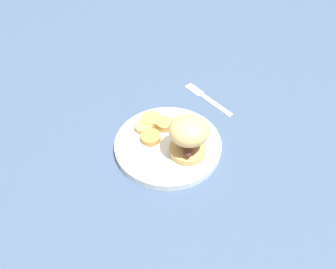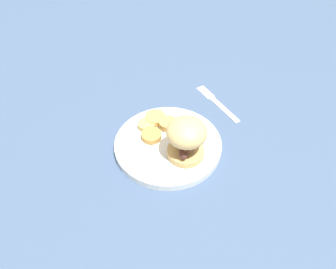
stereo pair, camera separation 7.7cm
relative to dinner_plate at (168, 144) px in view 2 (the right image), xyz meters
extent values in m
plane|color=#3D5170|center=(0.00, 0.00, -0.01)|extent=(4.00, 4.00, 0.00)
cylinder|color=silver|center=(0.00, 0.00, 0.00)|extent=(0.26, 0.26, 0.02)
torus|color=silver|center=(0.00, 0.00, 0.01)|extent=(0.26, 0.26, 0.01)
cylinder|color=tan|center=(0.02, 0.05, 0.02)|extent=(0.09, 0.09, 0.02)
ellipsoid|color=brown|center=(0.01, 0.05, 0.04)|extent=(0.03, 0.04, 0.01)
ellipsoid|color=brown|center=(0.03, 0.06, 0.04)|extent=(0.03, 0.04, 0.02)
ellipsoid|color=#4C281E|center=(0.05, 0.05, 0.04)|extent=(0.03, 0.03, 0.02)
ellipsoid|color=brown|center=(0.02, 0.05, 0.04)|extent=(0.03, 0.04, 0.02)
ellipsoid|color=brown|center=(0.02, 0.05, 0.04)|extent=(0.04, 0.05, 0.01)
ellipsoid|color=#DBB26B|center=(0.02, 0.05, 0.08)|extent=(0.09, 0.09, 0.06)
cylinder|color=tan|center=(-0.03, -0.07, 0.02)|extent=(0.04, 0.04, 0.01)
cylinder|color=tan|center=(-0.05, -0.02, 0.02)|extent=(0.05, 0.05, 0.02)
cylinder|color=tan|center=(-0.06, -0.06, 0.02)|extent=(0.05, 0.05, 0.01)
cylinder|color=#BC8942|center=(-0.06, 0.02, 0.01)|extent=(0.04, 0.04, 0.01)
cylinder|color=#BC8942|center=(0.00, -0.04, 0.02)|extent=(0.05, 0.05, 0.01)
cube|color=silver|center=(-0.18, 0.10, -0.01)|extent=(0.09, 0.10, 0.00)
cube|color=silver|center=(-0.24, 0.03, -0.01)|extent=(0.06, 0.06, 0.00)
camera|label=1|loc=(0.53, 0.11, 0.58)|focal=35.00mm
camera|label=2|loc=(0.51, 0.18, 0.58)|focal=35.00mm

